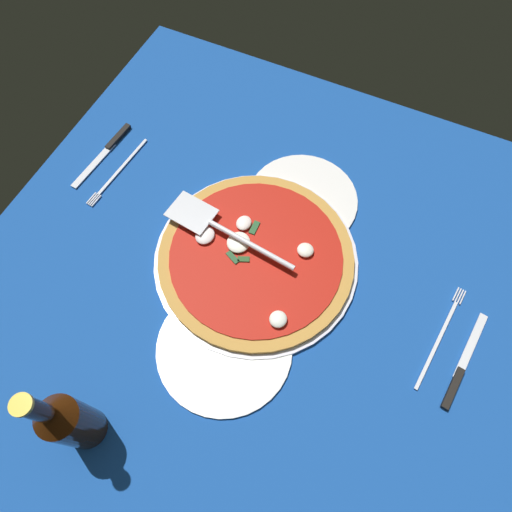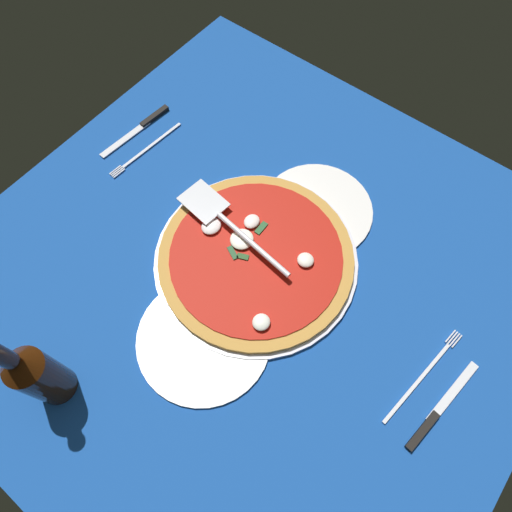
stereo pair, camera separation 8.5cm
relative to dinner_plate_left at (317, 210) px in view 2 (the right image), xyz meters
The scene contains 9 objects.
ground_plane 18.53cm from the dinner_plate_left, ahead, with size 102.82×102.82×0.80cm, color #164493.
pizza_pan 16.38cm from the dinner_plate_left, ahead, with size 37.95×37.95×1.23cm, color silver.
dinner_plate_left is the anchor object (origin of this frame).
dinner_plate_right 33.64cm from the dinner_plate_left, ahead, with size 23.27×23.27×1.00cm, color white.
pizza 16.46cm from the dinner_plate_left, ahead, with size 36.20×36.20×2.76cm.
pizza_server 18.36cm from the dinner_plate_left, 34.77° to the right, with size 7.35×26.72×1.00cm.
place_setting_near 40.64cm from the dinner_plate_left, 78.81° to the right, with size 20.93×13.50×1.40cm.
place_setting_far 39.26cm from the dinner_plate_left, 62.59° to the left, with size 22.02×13.18×1.40cm.
beer_bottle 56.92cm from the dinner_plate_left, 14.59° to the right, with size 6.20×6.20×24.25cm.
Camera 2 is at (27.74, 21.93, 78.46)cm, focal length 32.53 mm.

